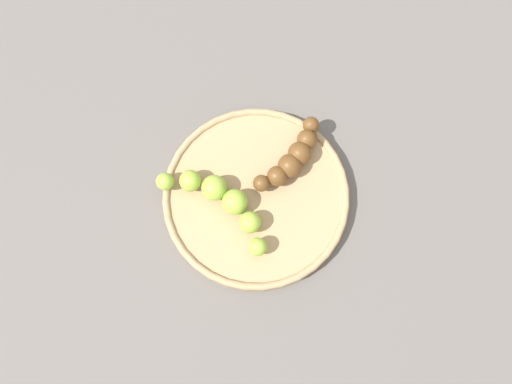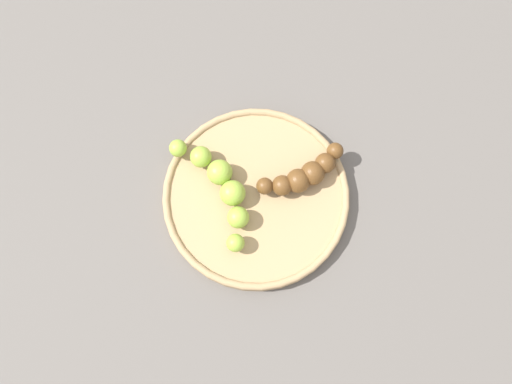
# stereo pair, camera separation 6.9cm
# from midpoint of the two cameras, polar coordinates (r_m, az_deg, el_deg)

# --- Properties ---
(ground_plane) EXTENTS (2.40, 2.40, 0.00)m
(ground_plane) POSITION_cam_midpoint_polar(r_m,az_deg,el_deg) (0.73, -2.67, -1.27)
(ground_plane) COLOR #56514C
(fruit_bowl) EXTENTS (0.25, 0.25, 0.02)m
(fruit_bowl) POSITION_cam_midpoint_polar(r_m,az_deg,el_deg) (0.72, -2.71, -1.05)
(fruit_bowl) COLOR #A08259
(fruit_bowl) RESTS_ON ground_plane
(banana_green) EXTENTS (0.17, 0.07, 0.03)m
(banana_green) POSITION_cam_midpoint_polar(r_m,az_deg,el_deg) (0.69, -6.67, -1.45)
(banana_green) COLOR #8CAD38
(banana_green) RESTS_ON fruit_bowl
(banana_overripe) EXTENTS (0.05, 0.13, 0.03)m
(banana_overripe) POSITION_cam_midpoint_polar(r_m,az_deg,el_deg) (0.71, 1.26, 3.18)
(banana_overripe) COLOR #593819
(banana_overripe) RESTS_ON fruit_bowl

